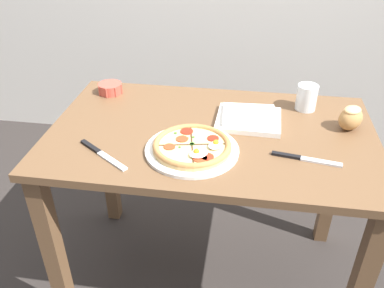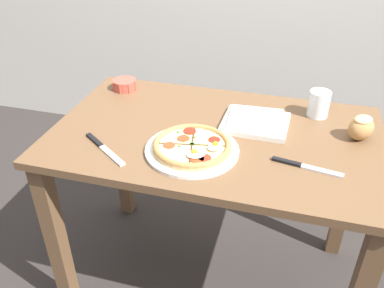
% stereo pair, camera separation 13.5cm
% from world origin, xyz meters
% --- Properties ---
extents(ground_plane, '(12.00, 12.00, 0.00)m').
position_xyz_m(ground_plane, '(0.00, 0.00, 0.00)').
color(ground_plane, '#2D2826').
extents(dining_table, '(1.19, 0.72, 0.77)m').
position_xyz_m(dining_table, '(0.00, 0.00, 0.64)').
color(dining_table, brown).
rests_on(dining_table, ground_plane).
extents(pizza, '(0.32, 0.32, 0.05)m').
position_xyz_m(pizza, '(-0.05, -0.15, 0.79)').
color(pizza, white).
rests_on(pizza, dining_table).
extents(ramekin_bowl, '(0.11, 0.11, 0.04)m').
position_xyz_m(ramekin_bowl, '(-0.47, 0.25, 0.79)').
color(ramekin_bowl, '#C64C3D').
rests_on(ramekin_bowl, dining_table).
extents(napkin_folded, '(0.24, 0.21, 0.04)m').
position_xyz_m(napkin_folded, '(0.13, 0.09, 0.79)').
color(napkin_folded, silver).
rests_on(napkin_folded, dining_table).
extents(bread_piece_near, '(0.12, 0.12, 0.09)m').
position_xyz_m(bread_piece_near, '(0.50, 0.09, 0.82)').
color(bread_piece_near, '#B27F47').
rests_on(bread_piece_near, dining_table).
extents(knife_main, '(0.23, 0.05, 0.01)m').
position_xyz_m(knife_main, '(0.32, -0.14, 0.77)').
color(knife_main, silver).
rests_on(knife_main, dining_table).
extents(knife_spare, '(0.21, 0.15, 0.01)m').
position_xyz_m(knife_spare, '(-0.34, -0.21, 0.77)').
color(knife_spare, silver).
rests_on(knife_spare, dining_table).
extents(water_glass, '(0.08, 0.08, 0.10)m').
position_xyz_m(water_glass, '(0.35, 0.23, 0.82)').
color(water_glass, white).
rests_on(water_glass, dining_table).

